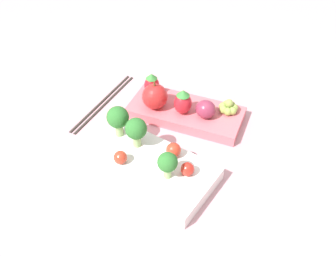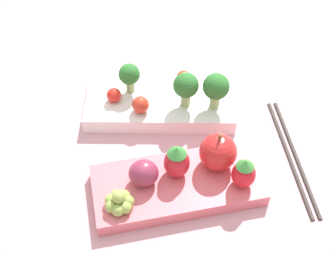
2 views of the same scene
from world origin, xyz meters
name	(u,v)px [view 1 (image 1 of 2)]	position (x,y,z in m)	size (l,w,h in m)	color
ground_plane	(175,142)	(0.00, 0.00, 0.00)	(4.00, 4.00, 0.00)	#C6939E
bento_box_savoury	(147,167)	(0.01, 0.09, 0.01)	(0.24, 0.15, 0.02)	white
bento_box_fruit	(185,113)	(0.01, -0.08, 0.01)	(0.23, 0.11, 0.02)	#DB6670
broccoli_floret_0	(168,163)	(-0.03, 0.10, 0.06)	(0.03, 0.03, 0.05)	#93B770
broccoli_floret_1	(118,118)	(0.09, 0.05, 0.06)	(0.04, 0.04, 0.06)	#93B770
broccoli_floret_2	(136,130)	(0.04, 0.06, 0.06)	(0.04, 0.04, 0.06)	#93B770
cherry_tomato_0	(173,150)	(-0.02, 0.05, 0.04)	(0.03, 0.03, 0.03)	red
cherry_tomato_1	(187,169)	(-0.06, 0.08, 0.04)	(0.02, 0.02, 0.02)	red
cherry_tomato_2	(120,157)	(0.05, 0.11, 0.04)	(0.02, 0.02, 0.02)	red
apple	(155,96)	(0.07, -0.06, 0.05)	(0.05, 0.05, 0.06)	red
strawberry_0	(152,84)	(0.09, -0.09, 0.04)	(0.03, 0.03, 0.05)	red
strawberry_1	(183,102)	(0.01, -0.06, 0.05)	(0.03, 0.03, 0.05)	red
plum	(206,109)	(-0.03, -0.07, 0.04)	(0.04, 0.04, 0.04)	#892D47
grape_cluster	(228,107)	(-0.07, -0.10, 0.03)	(0.04, 0.04, 0.03)	#8EA84C
chopsticks_pair	(104,102)	(0.18, -0.04, 0.00)	(0.02, 0.21, 0.01)	#332D28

